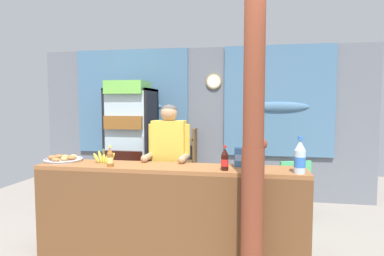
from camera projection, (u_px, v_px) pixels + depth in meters
ground_plane at (180, 233)px, 3.97m from camera, size 7.60×7.60×0.00m
back_wall_curtained at (200, 120)px, 5.48m from camera, size 5.67×0.22×2.54m
stall_counter at (166, 207)px, 3.16m from camera, size 2.71×0.45×0.97m
timber_post at (253, 154)px, 2.70m from camera, size 0.21×0.19×2.45m
drink_fridge at (131, 137)px, 5.13m from camera, size 0.72×0.71×1.95m
bottle_shelf_rack at (182, 163)px, 5.31m from camera, size 0.48×0.28×1.20m
plastic_lawn_chair at (291, 187)px, 4.28m from camera, size 0.56×0.56×0.86m
shopkeeper at (169, 157)px, 3.65m from camera, size 0.49×0.42×1.59m
soda_bottle_water at (300, 158)px, 2.86m from camera, size 0.10×0.10×0.34m
soda_bottle_cola at (225, 160)px, 3.00m from camera, size 0.07×0.07×0.24m
soda_bottle_iced_tea at (110, 158)px, 3.18m from camera, size 0.06×0.06×0.21m
snack_box_biscuit at (243, 157)px, 3.20m from camera, size 0.16×0.12×0.19m
pastry_tray at (63, 159)px, 3.50m from camera, size 0.41×0.41×0.07m
banana_bunch at (104, 158)px, 3.36m from camera, size 0.27×0.06×0.16m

